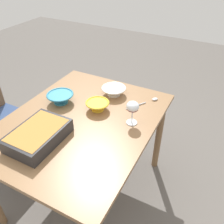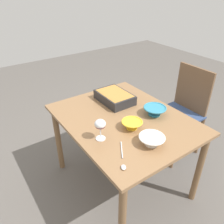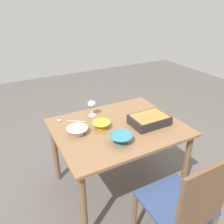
% 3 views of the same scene
% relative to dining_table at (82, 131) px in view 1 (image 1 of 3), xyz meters
% --- Properties ---
extents(ground_plane, '(8.00, 8.00, 0.00)m').
position_rel_dining_table_xyz_m(ground_plane, '(0.00, 0.00, -0.63)').
color(ground_plane, '#5B5651').
extents(dining_table, '(1.13, 0.90, 0.72)m').
position_rel_dining_table_xyz_m(dining_table, '(0.00, 0.00, 0.00)').
color(dining_table, olive).
rests_on(dining_table, ground_plane).
extents(wine_glass, '(0.08, 0.08, 0.16)m').
position_rel_dining_table_xyz_m(wine_glass, '(-0.12, 0.30, 0.21)').
color(wine_glass, white).
rests_on(wine_glass, dining_table).
extents(casserole_dish, '(0.34, 0.24, 0.08)m').
position_rel_dining_table_xyz_m(casserole_dish, '(0.27, -0.10, 0.14)').
color(casserole_dish, '#262628').
rests_on(casserole_dish, dining_table).
extents(mixing_bowl, '(0.19, 0.19, 0.07)m').
position_rel_dining_table_xyz_m(mixing_bowl, '(-0.10, -0.23, 0.13)').
color(mixing_bowl, teal).
rests_on(mixing_bowl, dining_table).
extents(small_bowl, '(0.16, 0.16, 0.06)m').
position_rel_dining_table_xyz_m(small_bowl, '(-0.15, 0.04, 0.13)').
color(small_bowl, yellow).
rests_on(small_bowl, dining_table).
extents(serving_bowl, '(0.18, 0.18, 0.06)m').
position_rel_dining_table_xyz_m(serving_bowl, '(-0.37, 0.05, 0.13)').
color(serving_bowl, white).
rests_on(serving_bowl, dining_table).
extents(serving_spoon, '(0.23, 0.16, 0.01)m').
position_rel_dining_table_xyz_m(serving_spoon, '(-0.39, 0.31, 0.10)').
color(serving_spoon, silver).
rests_on(serving_spoon, dining_table).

